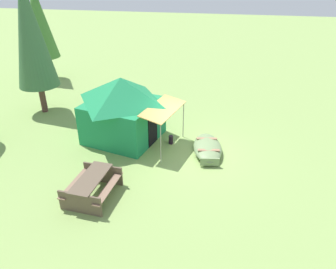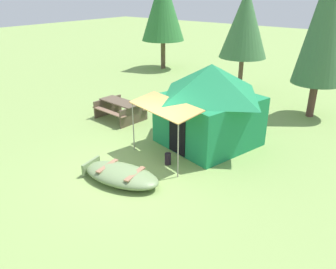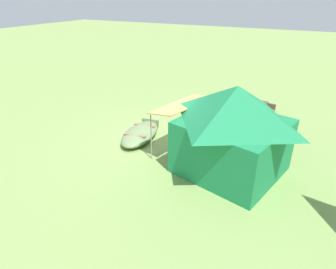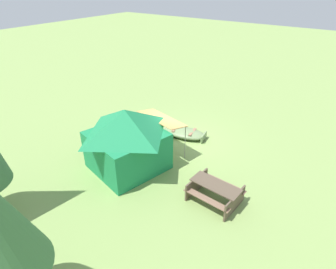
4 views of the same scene
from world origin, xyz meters
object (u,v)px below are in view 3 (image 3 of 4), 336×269
beached_rowboat (140,133)px  fuel_can (172,148)px  picnic_table (253,112)px  canvas_cabin_tent (233,129)px  cooler_box (198,159)px

beached_rowboat → fuel_can: beached_rowboat is taller
beached_rowboat → picnic_table: picnic_table is taller
picnic_table → canvas_cabin_tent: bearing=3.2°
canvas_cabin_tent → picnic_table: bearing=-176.8°
cooler_box → fuel_can: (-0.29, -1.08, 0.00)m
beached_rowboat → picnic_table: 4.88m
picnic_table → cooler_box: (4.18, -0.77, -0.29)m
cooler_box → fuel_can: same height
cooler_box → beached_rowboat: bearing=-104.9°
canvas_cabin_tent → cooler_box: 1.58m
canvas_cabin_tent → cooler_box: (0.17, -0.99, -1.23)m
cooler_box → fuel_can: bearing=-104.9°
picnic_table → cooler_box: size_ratio=3.33×
beached_rowboat → cooler_box: size_ratio=4.29×
beached_rowboat → picnic_table: bearing=135.5°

